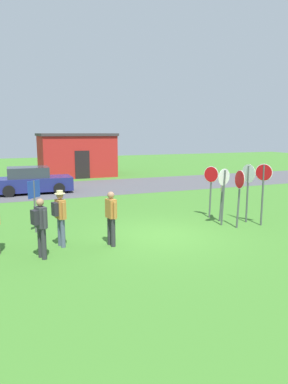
{
  "coord_description": "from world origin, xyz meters",
  "views": [
    {
      "loc": [
        -4.82,
        -10.43,
        3.45
      ],
      "look_at": [
        -0.14,
        1.28,
        1.3
      ],
      "focal_mm": 32.8,
      "sensor_mm": 36.0,
      "label": 1
    }
  ],
  "objects_px": {
    "stop_sign_rear_left": "(222,190)",
    "person_in_teal": "(111,216)",
    "stop_sign_rear_right": "(224,188)",
    "person_near_signs": "(40,224)",
    "info_panel_leftmost": "(34,197)",
    "stop_sign_leaning_left": "(211,183)",
    "person_holding_notes": "(60,214)",
    "stop_sign_nearest": "(239,189)",
    "stop_sign_far_back": "(263,185)",
    "stop_sign_leaning_right": "(248,183)",
    "parked_car_on_street": "(32,181)"
  },
  "relations": [
    {
      "from": "stop_sign_far_back",
      "to": "stop_sign_rear_right",
      "type": "height_order",
      "value": "stop_sign_far_back"
    },
    {
      "from": "stop_sign_rear_left",
      "to": "person_near_signs",
      "type": "relative_size",
      "value": 1.1
    },
    {
      "from": "parked_car_on_street",
      "to": "info_panel_leftmost",
      "type": "distance_m",
      "value": 8.5
    },
    {
      "from": "stop_sign_rear_right",
      "to": "person_in_teal",
      "type": "height_order",
      "value": "stop_sign_rear_right"
    },
    {
      "from": "person_near_signs",
      "to": "info_panel_leftmost",
      "type": "distance_m",
      "value": 2.74
    },
    {
      "from": "parked_car_on_street",
      "to": "stop_sign_nearest",
      "type": "distance_m",
      "value": 12.37
    },
    {
      "from": "stop_sign_rear_left",
      "to": "stop_sign_leaning_left",
      "type": "distance_m",
      "value": 0.74
    },
    {
      "from": "parked_car_on_street",
      "to": "person_in_teal",
      "type": "distance_m",
      "value": 10.93
    },
    {
      "from": "stop_sign_rear_right",
      "to": "info_panel_leftmost",
      "type": "xyz_separation_m",
      "value": [
        -6.58,
        1.62,
        -0.16
      ]
    },
    {
      "from": "stop_sign_leaning_left",
      "to": "person_holding_notes",
      "type": "height_order",
      "value": "stop_sign_leaning_left"
    },
    {
      "from": "stop_sign_far_back",
      "to": "stop_sign_rear_left",
      "type": "xyz_separation_m",
      "value": [
        -1.07,
        1.07,
        -0.29
      ]
    },
    {
      "from": "stop_sign_leaning_left",
      "to": "person_holding_notes",
      "type": "xyz_separation_m",
      "value": [
        -6.26,
        -1.52,
        -0.4
      ]
    },
    {
      "from": "person_holding_notes",
      "to": "stop_sign_nearest",
      "type": "bearing_deg",
      "value": -2.03
    },
    {
      "from": "person_near_signs",
      "to": "info_panel_leftmost",
      "type": "xyz_separation_m",
      "value": [
        0.07,
        2.73,
        0.28
      ]
    },
    {
      "from": "person_holding_notes",
      "to": "person_near_signs",
      "type": "bearing_deg",
      "value": -127.69
    },
    {
      "from": "stop_sign_rear_right",
      "to": "person_near_signs",
      "type": "xyz_separation_m",
      "value": [
        -6.66,
        -1.11,
        -0.45
      ]
    },
    {
      "from": "stop_sign_leaning_right",
      "to": "stop_sign_leaning_left",
      "type": "bearing_deg",
      "value": 127.16
    },
    {
      "from": "person_in_teal",
      "to": "stop_sign_leaning_right",
      "type": "bearing_deg",
      "value": 8.21
    },
    {
      "from": "stop_sign_nearest",
      "to": "person_near_signs",
      "type": "distance_m",
      "value": 7.03
    },
    {
      "from": "stop_sign_nearest",
      "to": "person_holding_notes",
      "type": "bearing_deg",
      "value": 177.97
    },
    {
      "from": "person_near_signs",
      "to": "parked_car_on_street",
      "type": "bearing_deg",
      "value": 86.93
    },
    {
      "from": "person_near_signs",
      "to": "info_panel_leftmost",
      "type": "height_order",
      "value": "info_panel_leftmost"
    },
    {
      "from": "stop_sign_leaning_left",
      "to": "info_panel_leftmost",
      "type": "distance_m",
      "value": 6.85
    },
    {
      "from": "person_in_teal",
      "to": "info_panel_leftmost",
      "type": "xyz_separation_m",
      "value": [
        -2.04,
        2.36,
        0.31
      ]
    },
    {
      "from": "stop_sign_rear_left",
      "to": "info_panel_leftmost",
      "type": "xyz_separation_m",
      "value": [
        -6.88,
        1.08,
        0.01
      ]
    },
    {
      "from": "stop_sign_leaning_right",
      "to": "info_panel_leftmost",
      "type": "xyz_separation_m",
      "value": [
        -7.74,
        1.54,
        -0.26
      ]
    },
    {
      "from": "stop_sign_far_back",
      "to": "person_near_signs",
      "type": "xyz_separation_m",
      "value": [
        -8.02,
        -0.58,
        -0.56
      ]
    },
    {
      "from": "parked_car_on_street",
      "to": "stop_sign_rear_left",
      "type": "relative_size",
      "value": 2.32
    },
    {
      "from": "stop_sign_rear_right",
      "to": "person_in_teal",
      "type": "distance_m",
      "value": 4.63
    },
    {
      "from": "stop_sign_far_back",
      "to": "stop_sign_leaning_left",
      "type": "xyz_separation_m",
      "value": [
        -1.11,
        1.79,
        -0.13
      ]
    },
    {
      "from": "stop_sign_leaning_right",
      "to": "parked_car_on_street",
      "type": "bearing_deg",
      "value": 125.78
    },
    {
      "from": "stop_sign_leaning_right",
      "to": "info_panel_leftmost",
      "type": "bearing_deg",
      "value": 168.72
    },
    {
      "from": "stop_sign_leaning_left",
      "to": "info_panel_leftmost",
      "type": "xyz_separation_m",
      "value": [
        -6.84,
        0.36,
        -0.15
      ]
    },
    {
      "from": "stop_sign_rear_right",
      "to": "person_near_signs",
      "type": "distance_m",
      "value": 6.77
    },
    {
      "from": "stop_sign_rear_left",
      "to": "stop_sign_rear_right",
      "type": "relative_size",
      "value": 0.87
    },
    {
      "from": "stop_sign_nearest",
      "to": "person_in_teal",
      "type": "bearing_deg",
      "value": -176.96
    },
    {
      "from": "stop_sign_far_back",
      "to": "stop_sign_nearest",
      "type": "bearing_deg",
      "value": 177.84
    },
    {
      "from": "stop_sign_rear_left",
      "to": "info_panel_leftmost",
      "type": "bearing_deg",
      "value": 171.11
    },
    {
      "from": "stop_sign_rear_left",
      "to": "person_in_teal",
      "type": "relative_size",
      "value": 1.1
    },
    {
      "from": "stop_sign_far_back",
      "to": "person_in_teal",
      "type": "distance_m",
      "value": 5.94
    },
    {
      "from": "stop_sign_rear_left",
      "to": "person_near_signs",
      "type": "height_order",
      "value": "stop_sign_rear_left"
    },
    {
      "from": "stop_sign_far_back",
      "to": "person_holding_notes",
      "type": "bearing_deg",
      "value": 177.95
    },
    {
      "from": "stop_sign_rear_left",
      "to": "stop_sign_leaning_left",
      "type": "height_order",
      "value": "stop_sign_leaning_left"
    },
    {
      "from": "info_panel_leftmost",
      "to": "stop_sign_rear_left",
      "type": "bearing_deg",
      "value": -8.89
    },
    {
      "from": "stop_sign_rear_left",
      "to": "info_panel_leftmost",
      "type": "height_order",
      "value": "stop_sign_rear_left"
    },
    {
      "from": "stop_sign_rear_right",
      "to": "parked_car_on_street",
      "type": "bearing_deg",
      "value": 121.02
    },
    {
      "from": "stop_sign_leaning_right",
      "to": "stop_sign_nearest",
      "type": "relative_size",
      "value": 1.06
    },
    {
      "from": "stop_sign_far_back",
      "to": "info_panel_leftmost",
      "type": "distance_m",
      "value": 8.24
    },
    {
      "from": "stop_sign_leaning_right",
      "to": "stop_sign_rear_right",
      "type": "xyz_separation_m",
      "value": [
        -1.15,
        -0.07,
        -0.1
      ]
    },
    {
      "from": "stop_sign_nearest",
      "to": "stop_sign_leaning_left",
      "type": "xyz_separation_m",
      "value": [
        -0.08,
        1.75,
        -0.02
      ]
    }
  ]
}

